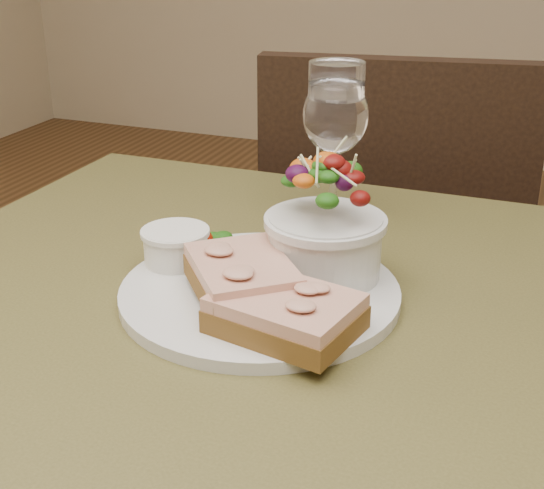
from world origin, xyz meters
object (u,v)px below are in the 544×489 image
at_px(cafe_table, 251,408).
at_px(salad_bowl, 326,219).
at_px(dinner_plate, 260,292).
at_px(ramekin, 176,244).
at_px(wine_glass, 335,120).
at_px(chair_far, 386,357).
at_px(sandwich_front, 285,313).
at_px(sandwich_back, 242,276).

relative_size(cafe_table, salad_bowl, 6.30).
xyz_separation_m(cafe_table, dinner_plate, (-0.00, 0.04, 0.11)).
distance_m(ramekin, wine_glass, 0.24).
height_order(ramekin, salad_bowl, salad_bowl).
bearing_deg(chair_far, sandwich_front, 84.97).
distance_m(sandwich_front, salad_bowl, 0.12).
distance_m(cafe_table, ramekin, 0.18).
relative_size(cafe_table, sandwich_back, 5.62).
bearing_deg(salad_bowl, ramekin, -169.49).
distance_m(cafe_table, salad_bowl, 0.20).
xyz_separation_m(chair_far, dinner_plate, (0.01, -0.66, 0.46)).
bearing_deg(cafe_table, ramekin, 150.77).
height_order(chair_far, sandwich_front, chair_far).
bearing_deg(ramekin, sandwich_front, -30.43).
xyz_separation_m(sandwich_front, wine_glass, (-0.05, 0.29, 0.10)).
height_order(sandwich_back, ramekin, sandwich_back).
distance_m(sandwich_back, wine_glass, 0.27).
distance_m(salad_bowl, wine_glass, 0.18).
xyz_separation_m(sandwich_front, salad_bowl, (-0.00, 0.12, 0.04)).
bearing_deg(sandwich_back, salad_bowl, 105.97).
bearing_deg(chair_far, sandwich_back, 80.56).
distance_m(sandwich_front, wine_glass, 0.31).
bearing_deg(sandwich_back, sandwich_front, 16.19).
distance_m(chair_far, sandwich_back, 0.85).
height_order(dinner_plate, sandwich_front, sandwich_front).
bearing_deg(salad_bowl, sandwich_front, -88.82).
bearing_deg(dinner_plate, salad_bowl, 45.63).
bearing_deg(dinner_plate, cafe_table, -82.43).
bearing_deg(salad_bowl, cafe_table, -116.63).
relative_size(cafe_table, ramekin, 12.33).
bearing_deg(salad_bowl, wine_glass, 104.29).
distance_m(chair_far, sandwich_front, 0.88).
bearing_deg(sandwich_back, cafe_table, 12.51).
distance_m(chair_far, dinner_plate, 0.81).
relative_size(sandwich_back, salad_bowl, 1.12).
bearing_deg(cafe_table, dinner_plate, 97.57).
xyz_separation_m(cafe_table, salad_bowl, (0.04, 0.09, 0.17)).
xyz_separation_m(dinner_plate, sandwich_back, (-0.01, -0.03, 0.03)).
xyz_separation_m(salad_bowl, wine_glass, (-0.04, 0.17, 0.05)).
bearing_deg(dinner_plate, wine_glass, 88.66).
bearing_deg(ramekin, cafe_table, -29.23).
relative_size(sandwich_front, salad_bowl, 1.06).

